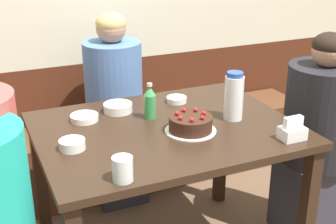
{
  "coord_description": "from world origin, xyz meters",
  "views": [
    {
      "loc": [
        -0.8,
        -1.83,
        1.65
      ],
      "look_at": [
        0.03,
        0.05,
        0.82
      ],
      "focal_mm": 50.0,
      "sensor_mm": 36.0,
      "label": 1
    }
  ],
  "objects_px": {
    "bowl_rice_small": "(84,118)",
    "bowl_sauce_shallow": "(118,108)",
    "soju_bottle": "(150,102)",
    "person_grey_tee": "(115,114)",
    "napkin_holder": "(292,131)",
    "water_pitcher": "(234,96)",
    "bowl_soup_white": "(177,100)",
    "birthday_cake": "(191,124)",
    "glass_water_tall": "(123,169)",
    "bowl_side_dish": "(72,144)",
    "person_dark_striped": "(317,140)",
    "bench_seat": "(116,156)"
  },
  "relations": [
    {
      "from": "water_pitcher",
      "to": "bowl_soup_white",
      "type": "distance_m",
      "value": 0.37
    },
    {
      "from": "soju_bottle",
      "to": "person_grey_tee",
      "type": "xyz_separation_m",
      "value": [
        0.0,
        0.59,
        -0.28
      ]
    },
    {
      "from": "birthday_cake",
      "to": "bowl_sauce_shallow",
      "type": "xyz_separation_m",
      "value": [
        -0.23,
        0.36,
        -0.01
      ]
    },
    {
      "from": "soju_bottle",
      "to": "water_pitcher",
      "type": "bearing_deg",
      "value": -24.95
    },
    {
      "from": "bowl_sauce_shallow",
      "to": "glass_water_tall",
      "type": "height_order",
      "value": "glass_water_tall"
    },
    {
      "from": "birthday_cake",
      "to": "bowl_rice_small",
      "type": "xyz_separation_m",
      "value": [
        -0.41,
        0.32,
        -0.02
      ]
    },
    {
      "from": "bowl_rice_small",
      "to": "napkin_holder",
      "type": "bearing_deg",
      "value": -36.26
    },
    {
      "from": "napkin_holder",
      "to": "person_dark_striped",
      "type": "relative_size",
      "value": 0.1
    },
    {
      "from": "bowl_sauce_shallow",
      "to": "person_dark_striped",
      "type": "relative_size",
      "value": 0.13
    },
    {
      "from": "bowl_soup_white",
      "to": "person_grey_tee",
      "type": "height_order",
      "value": "person_grey_tee"
    },
    {
      "from": "birthday_cake",
      "to": "soju_bottle",
      "type": "xyz_separation_m",
      "value": [
        -0.11,
        0.22,
        0.05
      ]
    },
    {
      "from": "bowl_rice_small",
      "to": "bowl_side_dish",
      "type": "distance_m",
      "value": 0.31
    },
    {
      "from": "person_dark_striped",
      "to": "bowl_side_dish",
      "type": "bearing_deg",
      "value": -1.0
    },
    {
      "from": "bowl_side_dish",
      "to": "glass_water_tall",
      "type": "distance_m",
      "value": 0.35
    },
    {
      "from": "bowl_side_dish",
      "to": "bowl_soup_white",
      "type": "bearing_deg",
      "value": 27.36
    },
    {
      "from": "napkin_holder",
      "to": "bowl_soup_white",
      "type": "xyz_separation_m",
      "value": [
        -0.27,
        0.62,
        -0.02
      ]
    },
    {
      "from": "bench_seat",
      "to": "bowl_rice_small",
      "type": "distance_m",
      "value": 0.89
    },
    {
      "from": "bowl_rice_small",
      "to": "bowl_sauce_shallow",
      "type": "bearing_deg",
      "value": 13.43
    },
    {
      "from": "birthday_cake",
      "to": "soju_bottle",
      "type": "height_order",
      "value": "soju_bottle"
    },
    {
      "from": "bowl_soup_white",
      "to": "bowl_side_dish",
      "type": "distance_m",
      "value": 0.71
    },
    {
      "from": "napkin_holder",
      "to": "glass_water_tall",
      "type": "xyz_separation_m",
      "value": [
        -0.79,
        -0.04,
        0.01
      ]
    },
    {
      "from": "person_dark_striped",
      "to": "bowl_rice_small",
      "type": "bearing_deg",
      "value": -14.38
    },
    {
      "from": "person_dark_striped",
      "to": "water_pitcher",
      "type": "bearing_deg",
      "value": -3.88
    },
    {
      "from": "napkin_holder",
      "to": "bench_seat",
      "type": "bearing_deg",
      "value": 111.02
    },
    {
      "from": "birthday_cake",
      "to": "napkin_holder",
      "type": "relative_size",
      "value": 2.14
    },
    {
      "from": "soju_bottle",
      "to": "bowl_soup_white",
      "type": "xyz_separation_m",
      "value": [
        0.21,
        0.15,
        -0.07
      ]
    },
    {
      "from": "bowl_side_dish",
      "to": "glass_water_tall",
      "type": "height_order",
      "value": "glass_water_tall"
    },
    {
      "from": "bowl_rice_small",
      "to": "bowl_sauce_shallow",
      "type": "height_order",
      "value": "bowl_sauce_shallow"
    },
    {
      "from": "water_pitcher",
      "to": "bowl_side_dish",
      "type": "height_order",
      "value": "water_pitcher"
    },
    {
      "from": "napkin_holder",
      "to": "water_pitcher",
      "type": "bearing_deg",
      "value": 110.96
    },
    {
      "from": "bowl_soup_white",
      "to": "person_grey_tee",
      "type": "relative_size",
      "value": 0.09
    },
    {
      "from": "bowl_sauce_shallow",
      "to": "person_grey_tee",
      "type": "xyz_separation_m",
      "value": [
        0.12,
        0.44,
        -0.22
      ]
    },
    {
      "from": "water_pitcher",
      "to": "person_dark_striped",
      "type": "relative_size",
      "value": 0.2
    },
    {
      "from": "water_pitcher",
      "to": "bowl_sauce_shallow",
      "type": "relative_size",
      "value": 1.63
    },
    {
      "from": "glass_water_tall",
      "to": "person_grey_tee",
      "type": "height_order",
      "value": "person_grey_tee"
    },
    {
      "from": "bowl_soup_white",
      "to": "soju_bottle",
      "type": "bearing_deg",
      "value": -145.14
    },
    {
      "from": "soju_bottle",
      "to": "birthday_cake",
      "type": "bearing_deg",
      "value": -63.44
    },
    {
      "from": "bowl_sauce_shallow",
      "to": "person_dark_striped",
      "type": "xyz_separation_m",
      "value": [
        1.0,
        -0.35,
        -0.22
      ]
    },
    {
      "from": "napkin_holder",
      "to": "person_grey_tee",
      "type": "xyz_separation_m",
      "value": [
        -0.48,
        1.06,
        -0.24
      ]
    },
    {
      "from": "bench_seat",
      "to": "bowl_sauce_shallow",
      "type": "xyz_separation_m",
      "value": [
        -0.15,
        -0.56,
        0.57
      ]
    },
    {
      "from": "bowl_side_dish",
      "to": "bowl_sauce_shallow",
      "type": "bearing_deg",
      "value": 46.55
    },
    {
      "from": "bowl_soup_white",
      "to": "bowl_rice_small",
      "type": "distance_m",
      "value": 0.51
    },
    {
      "from": "person_grey_tee",
      "to": "napkin_holder",
      "type": "bearing_deg",
      "value": 24.37
    },
    {
      "from": "napkin_holder",
      "to": "glass_water_tall",
      "type": "height_order",
      "value": "napkin_holder"
    },
    {
      "from": "bench_seat",
      "to": "glass_water_tall",
      "type": "relative_size",
      "value": 28.76
    },
    {
      "from": "birthday_cake",
      "to": "glass_water_tall",
      "type": "bearing_deg",
      "value": -145.4
    },
    {
      "from": "napkin_holder",
      "to": "bowl_sauce_shallow",
      "type": "height_order",
      "value": "napkin_holder"
    },
    {
      "from": "bowl_side_dish",
      "to": "birthday_cake",
      "type": "bearing_deg",
      "value": -4.14
    },
    {
      "from": "bowl_rice_small",
      "to": "bowl_side_dish",
      "type": "bearing_deg",
      "value": -113.8
    },
    {
      "from": "birthday_cake",
      "to": "person_dark_striped",
      "type": "relative_size",
      "value": 0.2
    }
  ]
}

